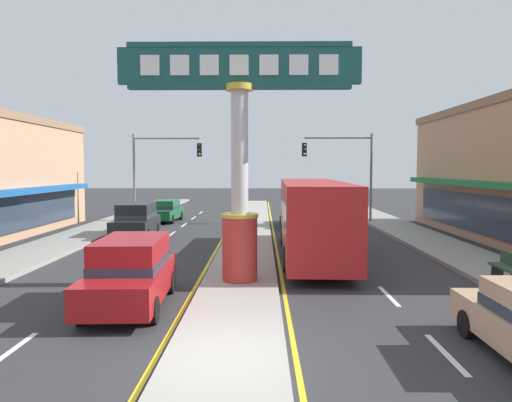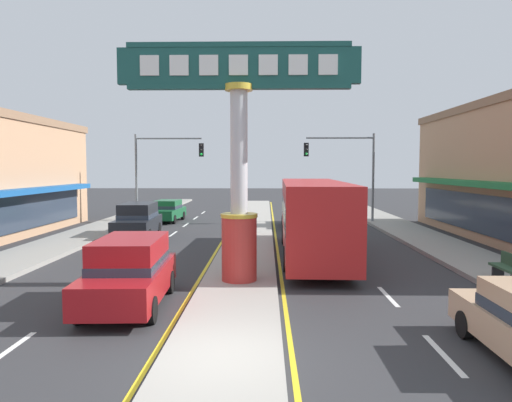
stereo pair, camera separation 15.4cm
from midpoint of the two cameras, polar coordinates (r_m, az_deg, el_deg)
The scene contains 14 objects.
ground_plane at distance 9.95m, azimuth -4.20°, elevation -18.69°, with size 160.00×160.00×0.00m, color #303033.
median_strip at distance 27.42m, azimuth -0.96°, elevation -3.89°, with size 2.48×52.00×0.14m, color #A39E93.
sidewalk_left at distance 27.36m, azimuth -21.04°, elevation -4.13°, with size 2.95×60.00×0.18m, color gray.
sidewalk_right at distance 26.81m, azimuth 19.28°, elevation -4.25°, with size 2.95×60.00×0.18m, color gray.
lane_markings at distance 26.09m, azimuth -1.05°, elevation -4.44°, with size 9.22×52.00×0.01m.
district_sign at distance 15.36m, azimuth -2.29°, elevation 5.61°, with size 7.79×1.21×7.70m.
traffic_light_left_side at distance 33.67m, azimuth -11.79°, elevation 4.62°, with size 4.86×0.46×6.20m.
traffic_light_right_side at distance 32.97m, azimuth 10.66°, elevation 4.65°, with size 4.86×0.46×6.20m.
suv_near_right_lane at distance 13.62m, azimuth -15.21°, elevation -8.23°, with size 2.13×4.68×1.90m.
bus_far_right_lane at distance 20.33m, azimuth 6.61°, elevation -1.57°, with size 2.79×11.26×3.26m.
sedan_near_left_lane at distance 34.35m, azimuth -11.02°, elevation -1.16°, with size 2.02×4.39×1.53m.
sedan_mid_left_lane at distance 30.59m, azimuth 4.63°, elevation -1.72°, with size 1.90×4.33×1.53m.
suv_kerb_right at distance 26.77m, azimuth -14.44°, elevation -2.24°, with size 2.13×4.68×1.90m.
street_bench at distance 17.33m, azimuth 28.06°, elevation -7.07°, with size 0.48×1.60×0.88m.
Camera 1 is at (0.73, -9.14, 3.84)m, focal length 33.07 mm.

